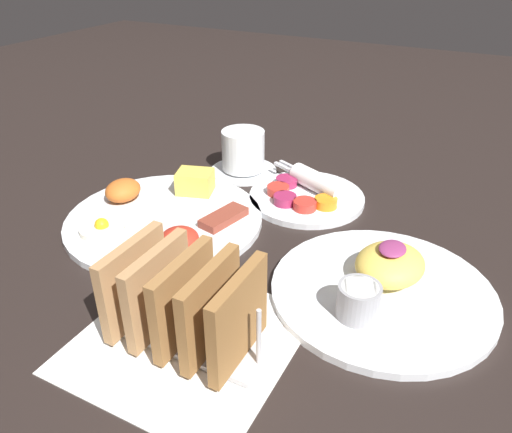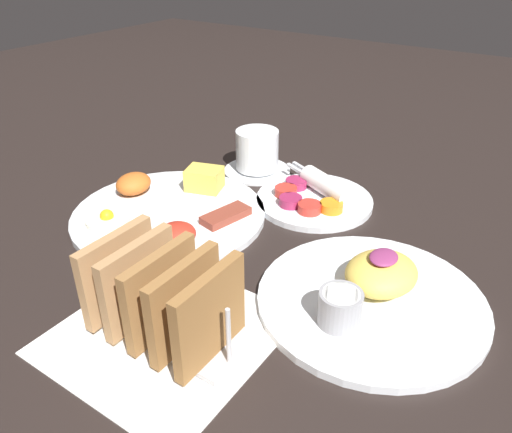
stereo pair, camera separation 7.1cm
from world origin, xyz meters
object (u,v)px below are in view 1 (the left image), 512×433
at_px(plate_breakfast, 164,215).
at_px(plate_foreground, 382,285).
at_px(toast_rack, 184,303).
at_px(coffee_cup, 243,154).
at_px(plate_condiments, 307,194).

relative_size(plate_breakfast, plate_foreground, 1.10).
xyz_separation_m(toast_rack, coffee_cup, (0.40, 0.15, -0.02)).
height_order(plate_foreground, coffee_cup, coffee_cup).
relative_size(plate_condiments, toast_rack, 1.03).
xyz_separation_m(plate_condiments, toast_rack, (-0.36, -0.01, 0.04)).
bearing_deg(coffee_cup, toast_rack, -159.42).
bearing_deg(plate_breakfast, coffee_cup, -5.99).
distance_m(plate_breakfast, plate_foreground, 0.34).
relative_size(plate_condiments, coffee_cup, 1.55).
bearing_deg(plate_foreground, toast_rack, 136.53).
height_order(plate_condiments, plate_foreground, plate_foreground).
bearing_deg(plate_breakfast, plate_condiments, -45.66).
height_order(toast_rack, coffee_cup, toast_rack).
height_order(plate_breakfast, toast_rack, toast_rack).
relative_size(plate_foreground, toast_rack, 1.48).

